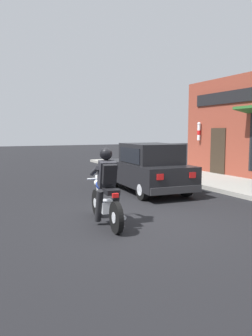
% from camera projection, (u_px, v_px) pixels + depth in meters
% --- Properties ---
extents(ground_plane, '(80.00, 80.00, 0.00)m').
position_uv_depth(ground_plane, '(145.00, 221.00, 7.16)').
color(ground_plane, black).
extents(sidewalk_curb, '(2.60, 22.00, 0.14)m').
position_uv_depth(sidewalk_curb, '(225.00, 183.00, 12.00)').
color(sidewalk_curb, gray).
rests_on(sidewalk_curb, ground).
extents(motorcycle_with_rider, '(0.61, 2.02, 1.62)m').
position_uv_depth(motorcycle_with_rider, '(106.00, 193.00, 6.85)').
color(motorcycle_with_rider, black).
rests_on(motorcycle_with_rider, ground).
extents(car_hatchback, '(1.88, 3.88, 1.57)m').
position_uv_depth(car_hatchback, '(148.00, 168.00, 10.57)').
color(car_hatchback, black).
rests_on(car_hatchback, ground).
extents(traffic_cone, '(0.36, 0.36, 0.60)m').
position_uv_depth(traffic_cone, '(161.00, 166.00, 14.64)').
color(traffic_cone, black).
rests_on(traffic_cone, sidewalk_curb).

